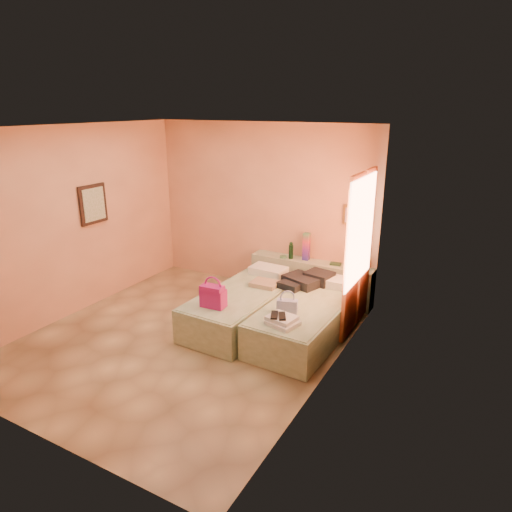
{
  "coord_description": "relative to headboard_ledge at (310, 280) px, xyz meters",
  "views": [
    {
      "loc": [
        3.54,
        -4.43,
        3.06
      ],
      "look_at": [
        0.64,
        0.85,
        1.05
      ],
      "focal_mm": 32.0,
      "sensor_mm": 36.0,
      "label": 1
    }
  ],
  "objects": [
    {
      "name": "room_walls",
      "position": [
        -0.77,
        -1.53,
        1.46
      ],
      "size": [
        4.02,
        4.51,
        2.81
      ],
      "color": "#ECA97E",
      "rests_on": "ground"
    },
    {
      "name": "bed_left",
      "position": [
        -0.52,
        -1.3,
        -0.08
      ],
      "size": [
        0.97,
        2.03,
        0.5
      ],
      "primitive_type": "cube",
      "rotation": [
        0.0,
        0.0,
        -0.03
      ],
      "color": "#AEC39D",
      "rests_on": "ground"
    },
    {
      "name": "water_bottle",
      "position": [
        -0.35,
        -0.04,
        0.46
      ],
      "size": [
        0.09,
        0.09,
        0.27
      ],
      "primitive_type": "cylinder",
      "rotation": [
        0.0,
        0.0,
        0.3
      ],
      "color": "#13341E",
      "rests_on": "headboard_ledge"
    },
    {
      "name": "sandal_pair",
      "position": [
        0.38,
        -1.99,
        0.29
      ],
      "size": [
        0.23,
        0.26,
        0.02
      ],
      "primitive_type": "cube",
      "rotation": [
        0.0,
        0.0,
        0.4
      ],
      "color": "black",
      "rests_on": "towel_stack"
    },
    {
      "name": "small_dish",
      "position": [
        -0.48,
        -0.06,
        0.34
      ],
      "size": [
        0.15,
        0.15,
        0.03
      ],
      "primitive_type": "cylinder",
      "rotation": [
        0.0,
        0.0,
        -0.36
      ],
      "color": "#4D8E5C",
      "rests_on": "headboard_ledge"
    },
    {
      "name": "khaki_garment",
      "position": [
        -0.34,
        -0.97,
        0.21
      ],
      "size": [
        0.4,
        0.32,
        0.07
      ],
      "primitive_type": "cube",
      "rotation": [
        0.0,
        0.0,
        0.03
      ],
      "color": "#9E8466",
      "rests_on": "bed_left"
    },
    {
      "name": "ground",
      "position": [
        -0.98,
        -2.1,
        -0.33
      ],
      "size": [
        4.5,
        4.5,
        0.0
      ],
      "primitive_type": "plane",
      "color": "tan",
      "rests_on": "ground"
    },
    {
      "name": "clothes_pile",
      "position": [
        0.18,
        -0.66,
        0.26
      ],
      "size": [
        0.72,
        0.72,
        0.17
      ],
      "primitive_type": "cube",
      "rotation": [
        0.0,
        0.0,
        -0.31
      ],
      "color": "black",
      "rests_on": "bed_right"
    },
    {
      "name": "green_book",
      "position": [
        0.4,
        0.02,
        0.34
      ],
      "size": [
        0.19,
        0.15,
        0.03
      ],
      "primitive_type": "cube",
      "rotation": [
        0.0,
        0.0,
        0.16
      ],
      "color": "#254629",
      "rests_on": "headboard_ledge"
    },
    {
      "name": "flower_vase",
      "position": [
        0.84,
        0.01,
        0.47
      ],
      "size": [
        0.25,
        0.25,
        0.29
      ],
      "primitive_type": "cube",
      "rotation": [
        0.0,
        0.0,
        -0.15
      ],
      "color": "white",
      "rests_on": "headboard_ledge"
    },
    {
      "name": "bed_right",
      "position": [
        0.46,
        -1.26,
        -0.08
      ],
      "size": [
        0.97,
        2.03,
        0.5
      ],
      "primitive_type": "cube",
      "rotation": [
        0.0,
        0.0,
        -0.03
      ],
      "color": "#AEC39D",
      "rests_on": "ground"
    },
    {
      "name": "towel_stack",
      "position": [
        0.44,
        -1.98,
        0.23
      ],
      "size": [
        0.41,
        0.37,
        0.1
      ],
      "primitive_type": "cube",
      "rotation": [
        0.0,
        0.0,
        -0.24
      ],
      "color": "white",
      "rests_on": "bed_right"
    },
    {
      "name": "headboard_ledge",
      "position": [
        0.0,
        0.0,
        0.0
      ],
      "size": [
        2.05,
        0.3,
        0.65
      ],
      "primitive_type": "cube",
      "color": "#AAB896",
      "rests_on": "ground"
    },
    {
      "name": "blue_handbag",
      "position": [
        0.33,
        -1.63,
        0.26
      ],
      "size": [
        0.29,
        0.19,
        0.17
      ],
      "primitive_type": "cube",
      "rotation": [
        0.0,
        0.0,
        0.31
      ],
      "color": "#4254A0",
      "rests_on": "bed_right"
    },
    {
      "name": "magenta_handbag",
      "position": [
        -0.6,
        -1.94,
        0.33
      ],
      "size": [
        0.34,
        0.2,
        0.31
      ],
      "primitive_type": "cube",
      "rotation": [
        0.0,
        0.0,
        0.07
      ],
      "color": "#B01570",
      "rests_on": "bed_left"
    },
    {
      "name": "rainbow_box",
      "position": [
        -0.1,
        0.02,
        0.55
      ],
      "size": [
        0.1,
        0.1,
        0.45
      ],
      "primitive_type": "cube",
      "rotation": [
        0.0,
        0.0,
        0.04
      ],
      "color": "#B01570",
      "rests_on": "headboard_ledge"
    }
  ]
}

